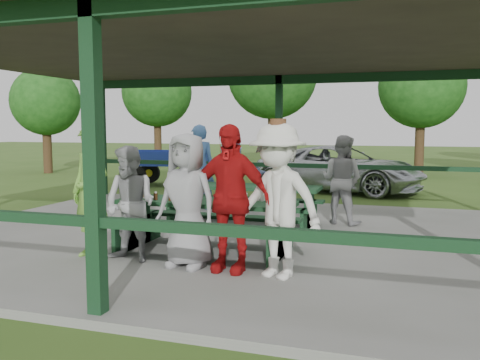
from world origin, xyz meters
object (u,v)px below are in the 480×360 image
(contestant_green, at_px, (91,192))
(picnic_table_far, at_px, (244,200))
(contestant_red, at_px, (229,198))
(pickup_truck, at_px, (340,169))
(contestant_grey_left, at_px, (130,204))
(spectator_blue, at_px, (199,167))
(farm_trailer, at_px, (167,167))
(spectator_grey, at_px, (342,180))
(spectator_lblue, at_px, (231,177))
(picnic_table_near, at_px, (206,219))
(contestant_grey_mid, at_px, (187,201))
(contestant_white_fedora, at_px, (278,201))

(contestant_green, bearing_deg, picnic_table_far, 81.89)
(contestant_green, xyz_separation_m, contestant_red, (2.02, -0.05, 0.01))
(pickup_truck, bearing_deg, picnic_table_far, -174.25)
(contestant_grey_left, distance_m, contestant_red, 1.41)
(contestant_green, bearing_deg, pickup_truck, 93.26)
(spectator_blue, xyz_separation_m, farm_trailer, (-3.05, 4.71, -0.42))
(contestant_red, xyz_separation_m, spectator_grey, (0.99, 3.61, -0.10))
(spectator_lblue, bearing_deg, spectator_blue, -44.67)
(contestant_green, distance_m, spectator_blue, 4.26)
(picnic_table_near, relative_size, pickup_truck, 0.53)
(contestant_grey_mid, bearing_deg, picnic_table_far, 102.02)
(spectator_blue, distance_m, farm_trailer, 5.63)
(contestant_green, xyz_separation_m, pickup_truck, (2.35, 9.16, -0.34))
(picnic_table_far, xyz_separation_m, contestant_white_fedora, (1.32, -2.91, 0.45))
(contestant_grey_mid, relative_size, spectator_lblue, 1.08)
(contestant_grey_mid, distance_m, farm_trailer, 10.14)
(spectator_lblue, bearing_deg, contestant_grey_mid, 87.99)
(picnic_table_near, height_order, picnic_table_far, same)
(contestant_green, distance_m, contestant_grey_left, 0.63)
(pickup_truck, xyz_separation_m, farm_trailer, (-5.55, -0.19, -0.07))
(spectator_lblue, bearing_deg, contestant_green, 65.64)
(spectator_lblue, height_order, farm_trailer, spectator_lblue)
(contestant_green, distance_m, pickup_truck, 9.46)
(spectator_blue, bearing_deg, picnic_table_far, 113.15)
(contestant_green, height_order, farm_trailer, contestant_green)
(contestant_grey_mid, bearing_deg, contestant_white_fedora, 5.53)
(spectator_lblue, xyz_separation_m, spectator_grey, (2.21, -0.09, 0.02))
(contestant_red, bearing_deg, pickup_truck, 92.72)
(contestant_grey_left, relative_size, contestant_white_fedora, 0.82)
(picnic_table_near, bearing_deg, contestant_white_fedora, -35.51)
(picnic_table_far, height_order, pickup_truck, pickup_truck)
(contestant_green, bearing_deg, contestant_grey_mid, 16.07)
(picnic_table_far, bearing_deg, spectator_blue, 135.18)
(spectator_lblue, relative_size, spectator_grey, 0.97)
(picnic_table_far, height_order, spectator_blue, spectator_blue)
(contestant_green, relative_size, spectator_blue, 0.98)
(picnic_table_near, xyz_separation_m, spectator_grey, (1.63, 2.78, 0.35))
(spectator_blue, height_order, spectator_grey, spectator_blue)
(spectator_grey, bearing_deg, contestant_grey_mid, 86.73)
(picnic_table_near, distance_m, picnic_table_far, 2.00)
(picnic_table_near, relative_size, contestant_red, 1.40)
(picnic_table_near, distance_m, contestant_green, 1.65)
(contestant_green, distance_m, spectator_lblue, 3.74)
(contestant_grey_left, relative_size, spectator_blue, 0.84)
(spectator_grey, bearing_deg, contestant_green, 69.95)
(contestant_white_fedora, distance_m, spectator_grey, 3.71)
(spectator_lblue, height_order, pickup_truck, spectator_lblue)
(picnic_table_near, height_order, spectator_blue, spectator_blue)
(contestant_grey_mid, height_order, contestant_white_fedora, contestant_white_fedora)
(spectator_blue, bearing_deg, spectator_grey, 145.43)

